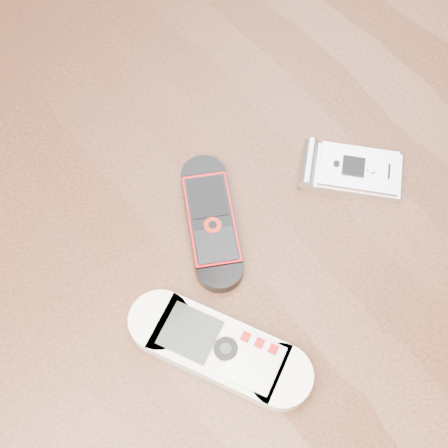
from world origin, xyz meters
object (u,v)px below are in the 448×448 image
nokia_black_red (211,221)px  motorola_razr (355,170)px  table (220,277)px  nokia_white (219,349)px

nokia_black_red → motorola_razr: 0.14m
table → motorola_razr: size_ratio=12.42×
nokia_white → motorola_razr: 0.21m
table → nokia_white: nokia_white is taller
table → nokia_black_red: (-0.00, 0.01, 0.11)m
table → nokia_white: (-0.07, -0.09, 0.11)m
nokia_white → nokia_black_red: nokia_white is taller
table → nokia_white: bearing=-126.9°
table → nokia_white: 0.16m
nokia_black_red → motorola_razr: motorola_razr is taller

